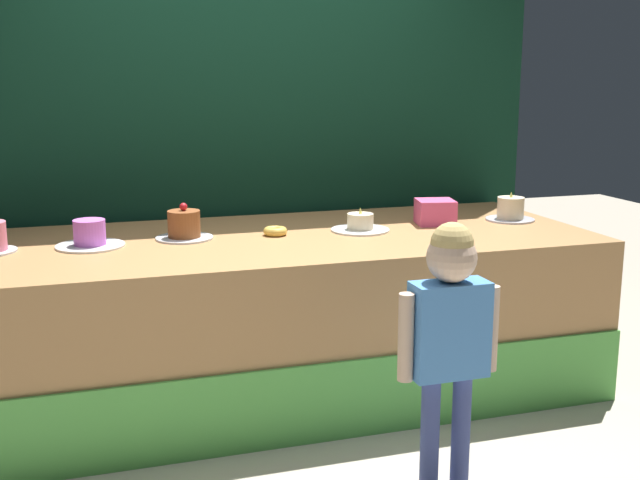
% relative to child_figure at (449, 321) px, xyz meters
% --- Properties ---
extents(ground_plane, '(12.00, 12.00, 0.00)m').
position_rel_child_figure_xyz_m(ground_plane, '(-0.38, 0.56, -0.72)').
color(ground_plane, '#BCB29E').
extents(stage_platform, '(3.26, 1.32, 0.84)m').
position_rel_child_figure_xyz_m(stage_platform, '(-0.38, 1.21, -0.30)').
color(stage_platform, '#B27F4C').
rests_on(stage_platform, ground_plane).
extents(curtain_backdrop, '(3.63, 0.08, 2.89)m').
position_rel_child_figure_xyz_m(curtain_backdrop, '(-0.38, 1.96, 0.73)').
color(curtain_backdrop, black).
rests_on(curtain_backdrop, ground_plane).
extents(child_figure, '(0.43, 0.20, 1.11)m').
position_rel_child_figure_xyz_m(child_figure, '(0.00, 0.00, 0.00)').
color(child_figure, '#3F4C8C').
rests_on(child_figure, ground_plane).
extents(pink_box, '(0.24, 0.23, 0.14)m').
position_rel_child_figure_xyz_m(pink_box, '(0.54, 1.27, 0.19)').
color(pink_box, '#EA528A').
rests_on(pink_box, stage_platform).
extents(donut, '(0.12, 0.12, 0.04)m').
position_rel_child_figure_xyz_m(donut, '(-0.38, 1.24, 0.14)').
color(donut, '#F2BF4C').
rests_on(donut, stage_platform).
extents(cake_left, '(0.33, 0.33, 0.13)m').
position_rel_child_figure_xyz_m(cake_left, '(-1.30, 1.25, 0.17)').
color(cake_left, white).
rests_on(cake_left, stage_platform).
extents(cake_center, '(0.29, 0.29, 0.18)m').
position_rel_child_figure_xyz_m(cake_center, '(-0.84, 1.29, 0.19)').
color(cake_center, silver).
rests_on(cake_center, stage_platform).
extents(cake_right, '(0.31, 0.31, 0.13)m').
position_rel_child_figure_xyz_m(cake_right, '(0.08, 1.22, 0.16)').
color(cake_right, white).
rests_on(cake_right, stage_platform).
extents(cake_far_right, '(0.28, 0.28, 0.17)m').
position_rel_child_figure_xyz_m(cake_far_right, '(1.00, 1.25, 0.18)').
color(cake_far_right, silver).
rests_on(cake_far_right, stage_platform).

